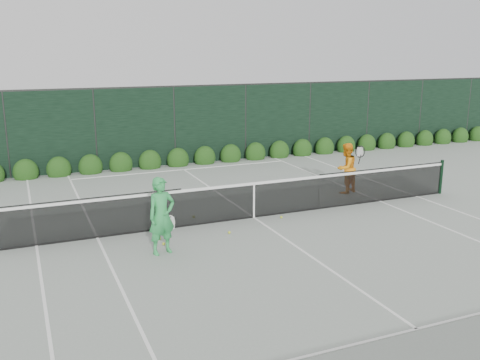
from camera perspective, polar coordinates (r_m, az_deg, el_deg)
name	(u,v)px	position (r m, az deg, el deg)	size (l,w,h in m)	color
ground	(254,218)	(14.39, 1.48, -4.03)	(80.00, 80.00, 0.00)	gray
tennis_net	(253,199)	(14.22, 1.40, -2.01)	(12.90, 0.10, 1.07)	black
player_woman	(162,216)	(11.81, -8.35, -3.81)	(0.71, 0.55, 1.72)	green
player_man	(346,168)	(16.99, 11.25, 1.25)	(0.95, 0.82, 1.58)	orange
court_lines	(254,217)	(14.38, 1.48, -4.01)	(11.03, 23.83, 0.01)	white
windscreen_fence	(306,186)	(11.65, 7.01, -0.66)	(32.00, 21.07, 3.06)	black
hedge_row	(178,160)	(20.84, -6.63, 2.15)	(31.66, 0.65, 0.94)	#123B10
tennis_balls	(207,229)	(13.42, -3.50, -5.24)	(3.49, 1.76, 0.07)	#C8D42F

